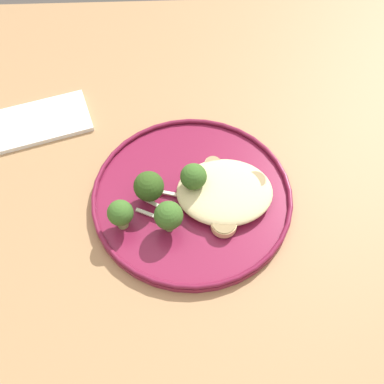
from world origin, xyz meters
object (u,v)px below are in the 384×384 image
object	(u,v)px
seared_scallop_rear_pale	(224,225)
broccoli_floret_small_sprig	(169,216)
dinner_plate	(192,196)
seared_scallop_right_edge	(220,201)
seared_scallop_center_golden	(255,183)
broccoli_floret_beside_noodles	(149,187)
folded_napkin	(43,121)
broccoli_floret_split_head	(194,177)
broccoli_floret_tall_stalk	(120,214)
seared_scallop_large_seared	(213,165)

from	to	relation	value
seared_scallop_rear_pale	broccoli_floret_small_sprig	size ratio (longest dim) A/B	0.68
dinner_plate	seared_scallop_right_edge	size ratio (longest dim) A/B	9.95
seared_scallop_rear_pale	seared_scallop_center_golden	xyz separation A→B (m)	(0.05, 0.07, 0.00)
seared_scallop_center_golden	broccoli_floret_beside_noodles	world-z (taller)	broccoli_floret_beside_noodles
folded_napkin	seared_scallop_center_golden	bearing A→B (deg)	-24.29
folded_napkin	broccoli_floret_split_head	bearing A→B (deg)	-32.64
seared_scallop_rear_pale	broccoli_floret_small_sprig	world-z (taller)	broccoli_floret_small_sprig
seared_scallop_rear_pale	dinner_plate	bearing A→B (deg)	126.80
seared_scallop_center_golden	broccoli_floret_tall_stalk	world-z (taller)	broccoli_floret_tall_stalk
dinner_plate	folded_napkin	size ratio (longest dim) A/B	1.93
seared_scallop_large_seared	broccoli_floret_tall_stalk	bearing A→B (deg)	-145.01
broccoli_floret_small_sprig	seared_scallop_right_edge	bearing A→B (deg)	25.57
broccoli_floret_small_sprig	folded_napkin	bearing A→B (deg)	134.07
dinner_plate	seared_scallop_large_seared	world-z (taller)	seared_scallop_large_seared
seared_scallop_rear_pale	broccoli_floret_split_head	distance (m)	0.08
broccoli_floret_beside_noodles	folded_napkin	size ratio (longest dim) A/B	0.36
broccoli_floret_tall_stalk	broccoli_floret_small_sprig	world-z (taller)	broccoli_floret_small_sprig
seared_scallop_rear_pale	seared_scallop_large_seared	bearing A→B (deg)	94.85
seared_scallop_rear_pale	seared_scallop_center_golden	bearing A→B (deg)	53.08
dinner_plate	broccoli_floret_split_head	xyz separation A→B (m)	(0.00, 0.01, 0.04)
broccoli_floret_tall_stalk	broccoli_floret_split_head	world-z (taller)	broccoli_floret_split_head
broccoli_floret_tall_stalk	dinner_plate	bearing A→B (deg)	24.54
seared_scallop_rear_pale	broccoli_floret_split_head	size ratio (longest dim) A/B	0.61
seared_scallop_right_edge	broccoli_floret_tall_stalk	world-z (taller)	broccoli_floret_tall_stalk
broccoli_floret_tall_stalk	broccoli_floret_small_sprig	distance (m)	0.06
seared_scallop_right_edge	seared_scallop_center_golden	size ratio (longest dim) A/B	0.94
seared_scallop_center_golden	broccoli_floret_split_head	distance (m)	0.09
seared_scallop_large_seared	folded_napkin	bearing A→B (deg)	157.40
dinner_plate	folded_napkin	world-z (taller)	dinner_plate
dinner_plate	broccoli_floret_split_head	world-z (taller)	broccoli_floret_split_head
broccoli_floret_beside_noodles	broccoli_floret_split_head	xyz separation A→B (m)	(0.06, 0.01, 0.01)
seared_scallop_rear_pale	folded_napkin	size ratio (longest dim) A/B	0.24
dinner_plate	broccoli_floret_small_sprig	size ratio (longest dim) A/B	5.47
seared_scallop_rear_pale	broccoli_floret_tall_stalk	distance (m)	0.14
broccoli_floret_split_head	folded_napkin	distance (m)	0.29
broccoli_floret_tall_stalk	folded_napkin	world-z (taller)	broccoli_floret_tall_stalk
folded_napkin	seared_scallop_rear_pale	bearing A→B (deg)	-37.59
broccoli_floret_tall_stalk	broccoli_floret_split_head	xyz separation A→B (m)	(0.10, 0.05, 0.01)
dinner_plate	seared_scallop_right_edge	world-z (taller)	seared_scallop_right_edge
seared_scallop_rear_pale	broccoli_floret_beside_noodles	bearing A→B (deg)	152.66
seared_scallop_large_seared	broccoli_floret_small_sprig	world-z (taller)	broccoli_floret_small_sprig
broccoli_floret_small_sprig	folded_napkin	world-z (taller)	broccoli_floret_small_sprig
broccoli_floret_tall_stalk	broccoli_floret_beside_noodles	bearing A→B (deg)	47.86
dinner_plate	broccoli_floret_small_sprig	distance (m)	0.07
seared_scallop_right_edge	folded_napkin	world-z (taller)	seared_scallop_right_edge
broccoli_floret_tall_stalk	broccoli_floret_beside_noodles	world-z (taller)	broccoli_floret_beside_noodles
broccoli_floret_tall_stalk	broccoli_floret_beside_noodles	size ratio (longest dim) A/B	0.93
seared_scallop_center_golden	broccoli_floret_small_sprig	world-z (taller)	broccoli_floret_small_sprig
dinner_plate	broccoli_floret_beside_noodles	xyz separation A→B (m)	(-0.06, -0.00, 0.03)
seared_scallop_large_seared	broccoli_floret_split_head	distance (m)	0.06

